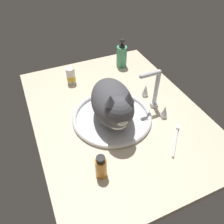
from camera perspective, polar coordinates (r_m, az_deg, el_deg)
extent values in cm
cube|color=beige|center=(107.94, 1.06, -0.45)|extent=(100.76, 76.01, 3.00)
torus|color=white|center=(102.81, 0.00, -1.22)|extent=(36.37, 36.37, 2.02)
cylinder|color=white|center=(103.31, 0.00, -1.50)|extent=(33.34, 33.34, 0.60)
cylinder|color=silver|center=(111.29, 10.53, 1.98)|extent=(4.00, 4.00, 1.93)
cylinder|color=silver|center=(105.33, 11.18, 5.95)|extent=(2.00, 2.00, 17.39)
sphere|color=silver|center=(100.46, 11.85, 9.91)|extent=(2.20, 2.20, 2.20)
cylinder|color=silver|center=(98.30, 9.71, 9.43)|extent=(2.00, 8.66, 2.00)
sphere|color=silver|center=(96.28, 7.48, 8.91)|extent=(2.10, 2.10, 2.10)
cylinder|color=silver|center=(116.84, 8.32, 4.47)|extent=(3.20, 3.20, 1.60)
cone|color=silver|center=(114.90, 8.47, 5.73)|extent=(2.88, 2.88, 4.82)
cylinder|color=silver|center=(106.37, 12.93, -0.90)|extent=(3.20, 3.20, 1.60)
cone|color=silver|center=(104.23, 13.20, 0.38)|extent=(2.88, 2.88, 4.82)
ellipsoid|color=#4C4C51|center=(96.84, 0.00, 2.55)|extent=(31.51, 22.32, 15.74)
sphere|color=#4C4C51|center=(85.21, 1.87, 0.18)|extent=(11.49, 11.49, 11.49)
cone|color=#4C4C51|center=(81.97, 4.29, 3.75)|extent=(4.37, 4.37, 4.31)
cone|color=#4C4C51|center=(80.47, -0.41, 3.02)|extent=(4.37, 4.37, 4.31)
ellipsoid|color=silver|center=(83.04, 2.63, -2.36)|extent=(4.22, 5.34, 3.68)
ellipsoid|color=silver|center=(90.16, 1.54, -1.88)|extent=(9.63, 10.95, 8.66)
cylinder|color=#4C4C51|center=(113.15, -1.99, 5.32)|extent=(12.68, 5.25, 3.20)
cylinder|color=#4C9E70|center=(136.83, 2.46, 13.83)|extent=(6.04, 6.04, 12.35)
cylinder|color=black|center=(133.67, 2.54, 16.36)|extent=(3.32, 3.32, 1.20)
cylinder|color=black|center=(132.93, 2.57, 17.01)|extent=(1.21, 1.21, 2.15)
cylinder|color=black|center=(132.21, 2.59, 17.66)|extent=(2.72, 2.72, 1.20)
cylinder|color=white|center=(125.35, -10.33, 8.70)|extent=(4.53, 4.53, 6.98)
cylinder|color=gold|center=(125.66, -10.30, 8.49)|extent=(4.66, 4.66, 2.79)
cylinder|color=white|center=(122.94, -10.59, 10.42)|extent=(4.75, 4.75, 1.95)
cylinder|color=#C67A23|center=(81.71, -2.77, -13.93)|extent=(4.16, 4.16, 8.52)
cylinder|color=black|center=(77.44, -2.90, -11.84)|extent=(3.12, 3.12, 1.80)
cylinder|color=silver|center=(96.70, 15.69, -7.51)|extent=(11.84, 10.72, 1.00)
cube|color=white|center=(102.32, 16.30, -3.65)|extent=(2.74, 2.63, 1.20)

